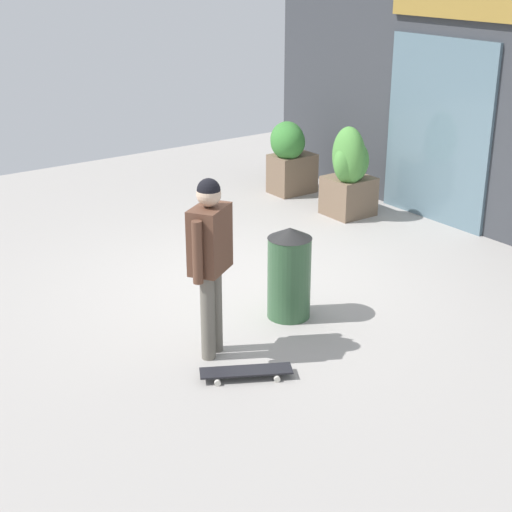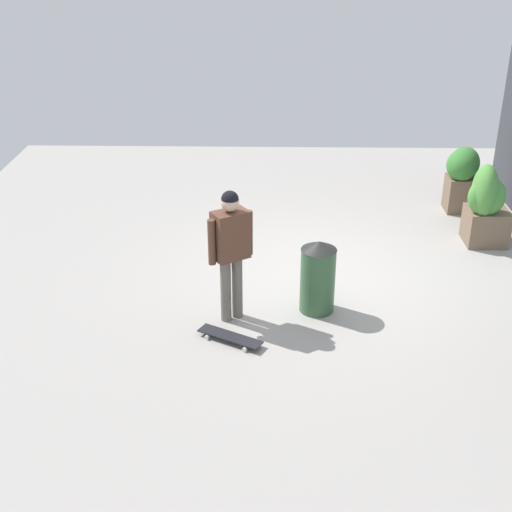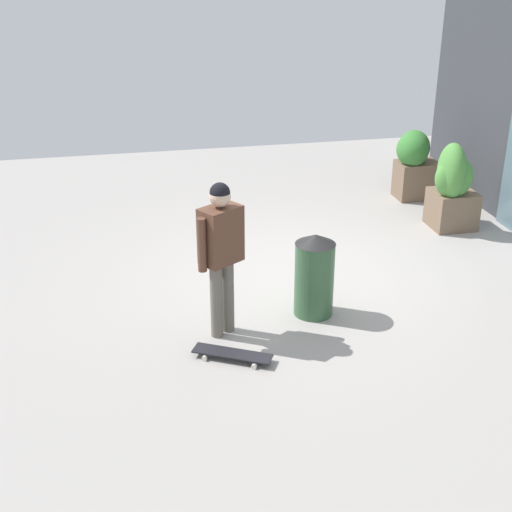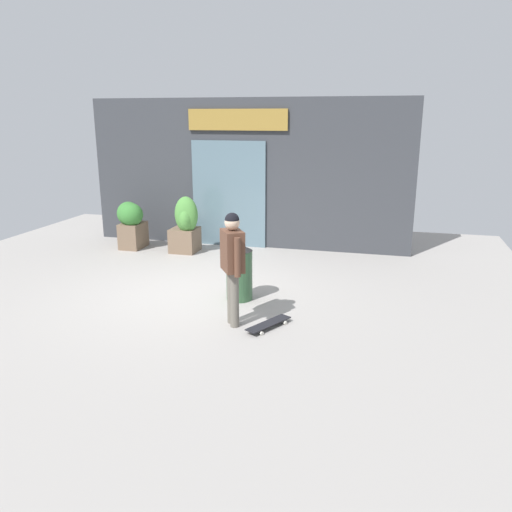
{
  "view_description": "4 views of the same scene",
  "coord_description": "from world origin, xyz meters",
  "px_view_note": "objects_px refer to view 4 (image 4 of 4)",
  "views": [
    {
      "loc": [
        6.48,
        -4.53,
        3.48
      ],
      "look_at": [
        1.37,
        -0.87,
        0.98
      ],
      "focal_mm": 54.59,
      "sensor_mm": 36.0,
      "label": 1
    },
    {
      "loc": [
        8.42,
        -0.72,
        4.45
      ],
      "look_at": [
        1.37,
        -0.87,
        0.98
      ],
      "focal_mm": 48.34,
      "sensor_mm": 36.0,
      "label": 2
    },
    {
      "loc": [
        7.55,
        -2.17,
        3.85
      ],
      "look_at": [
        1.37,
        -0.87,
        0.98
      ],
      "focal_mm": 49.62,
      "sensor_mm": 36.0,
      "label": 3
    },
    {
      "loc": [
        3.21,
        -7.83,
        2.97
      ],
      "look_at": [
        1.37,
        -0.87,
        0.98
      ],
      "focal_mm": 35.7,
      "sensor_mm": 36.0,
      "label": 4
    }
  ],
  "objects_px": {
    "planter_box_left": "(186,226)",
    "planter_box_right": "(131,222)",
    "skateboarder": "(233,258)",
    "skateboard": "(269,324)",
    "trash_bin": "(239,272)"
  },
  "relations": [
    {
      "from": "skateboarder",
      "to": "planter_box_left",
      "type": "relative_size",
      "value": 1.31
    },
    {
      "from": "skateboard",
      "to": "planter_box_right",
      "type": "bearing_deg",
      "value": 76.8
    },
    {
      "from": "skateboarder",
      "to": "skateboard",
      "type": "distance_m",
      "value": 1.1
    },
    {
      "from": "skateboard",
      "to": "planter_box_left",
      "type": "xyz_separation_m",
      "value": [
        -2.76,
        3.65,
        0.55
      ]
    },
    {
      "from": "skateboard",
      "to": "planter_box_right",
      "type": "xyz_separation_m",
      "value": [
        -4.11,
        3.67,
        0.55
      ]
    },
    {
      "from": "planter_box_left",
      "to": "planter_box_right",
      "type": "height_order",
      "value": "planter_box_left"
    },
    {
      "from": "skateboard",
      "to": "skateboarder",
      "type": "bearing_deg",
      "value": 119.21
    },
    {
      "from": "skateboarder",
      "to": "planter_box_left",
      "type": "xyz_separation_m",
      "value": [
        -2.22,
        3.65,
        -0.41
      ]
    },
    {
      "from": "trash_bin",
      "to": "skateboarder",
      "type": "bearing_deg",
      "value": -78.34
    },
    {
      "from": "trash_bin",
      "to": "planter_box_right",
      "type": "bearing_deg",
      "value": 142.11
    },
    {
      "from": "skateboarder",
      "to": "skateboard",
      "type": "xyz_separation_m",
      "value": [
        0.53,
        0.01,
        -0.96
      ]
    },
    {
      "from": "planter_box_left",
      "to": "planter_box_right",
      "type": "relative_size",
      "value": 1.17
    },
    {
      "from": "skateboard",
      "to": "trash_bin",
      "type": "relative_size",
      "value": 0.84
    },
    {
      "from": "planter_box_left",
      "to": "trash_bin",
      "type": "bearing_deg",
      "value": -52.32
    },
    {
      "from": "planter_box_left",
      "to": "trash_bin",
      "type": "xyz_separation_m",
      "value": [
        2.01,
        -2.6,
        -0.13
      ]
    }
  ]
}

